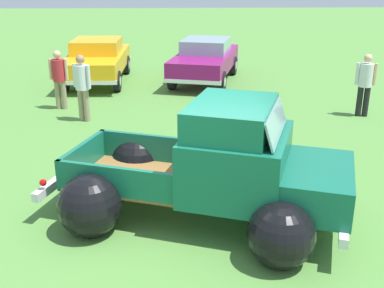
# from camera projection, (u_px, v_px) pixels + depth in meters

# --- Properties ---
(ground_plane) EXTENTS (80.00, 80.00, 0.00)m
(ground_plane) POSITION_uv_depth(u_px,v_px,m) (195.00, 215.00, 7.67)
(ground_plane) COLOR #548C3D
(vintage_pickup_truck) EXTENTS (4.99, 3.81, 1.96)m
(vintage_pickup_truck) POSITION_uv_depth(u_px,v_px,m) (219.00, 175.00, 7.31)
(vintage_pickup_truck) COLOR black
(vintage_pickup_truck) RESTS_ON ground
(show_car_0) EXTENTS (1.92, 4.21, 1.43)m
(show_car_0) POSITION_uv_depth(u_px,v_px,m) (97.00, 59.00, 16.23)
(show_car_0) COLOR black
(show_car_0) RESTS_ON ground
(show_car_1) EXTENTS (2.77, 4.50, 1.43)m
(show_car_1) POSITION_uv_depth(u_px,v_px,m) (205.00, 59.00, 16.30)
(show_car_1) COLOR black
(show_car_1) RESTS_ON ground
(spectator_0) EXTENTS (0.54, 0.41, 1.65)m
(spectator_0) POSITION_uv_depth(u_px,v_px,m) (365.00, 81.00, 12.43)
(spectator_0) COLOR black
(spectator_0) RESTS_ON ground
(spectator_1) EXTENTS (0.54, 0.38, 1.62)m
(spectator_1) POSITION_uv_depth(u_px,v_px,m) (59.00, 76.00, 13.08)
(spectator_1) COLOR gray
(spectator_1) RESTS_ON ground
(spectator_2) EXTENTS (0.51, 0.46, 1.70)m
(spectator_2) POSITION_uv_depth(u_px,v_px,m) (82.00, 84.00, 12.03)
(spectator_2) COLOR gray
(spectator_2) RESTS_ON ground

